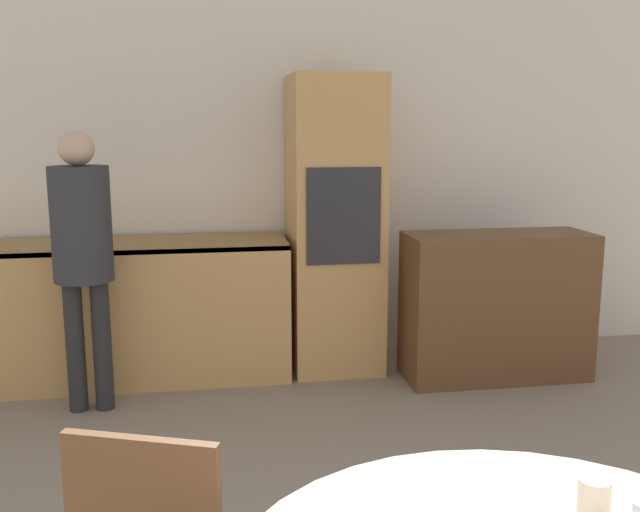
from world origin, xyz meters
The scene contains 6 objects.
wall_back centered at (0.00, 5.07, 1.30)m, with size 6.63×0.05×2.60m.
kitchen_counter centered at (-1.16, 4.73, 0.46)m, with size 2.62×0.60×0.89m.
oven_unit centered at (0.48, 4.74, 0.97)m, with size 0.58×0.59×1.93m.
sideboard centered at (1.47, 4.36, 0.47)m, with size 1.18×0.45×0.94m.
person_standing centered at (-1.03, 4.23, 0.99)m, with size 0.33×0.33×1.59m.
cup centered at (0.46, 1.51, 0.81)m, with size 0.07×0.07×0.08m.
Camera 1 is at (-0.38, 0.18, 1.62)m, focal length 40.00 mm.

